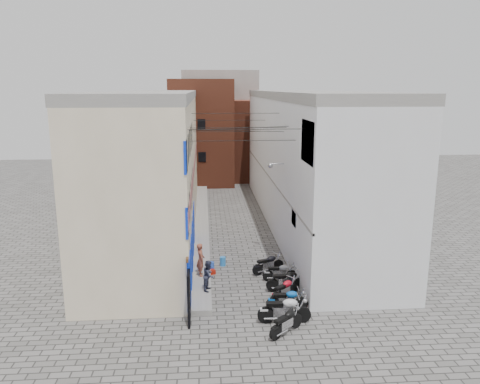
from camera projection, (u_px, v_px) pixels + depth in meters
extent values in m
plane|color=#5C5956|center=(251.00, 315.00, 19.43)|extent=(90.00, 90.00, 0.00)
cube|color=gray|center=(202.00, 224.00, 31.90)|extent=(0.90, 26.00, 0.25)
cube|color=beige|center=(156.00, 165.00, 30.77)|extent=(5.00, 26.00, 8.50)
cube|color=#B46665|center=(193.00, 168.00, 31.01)|extent=(0.10, 26.00, 0.80)
cube|color=#0D2FC7|center=(192.00, 247.00, 23.72)|extent=(0.12, 10.20, 2.40)
cube|color=#0D2FC7|center=(189.00, 170.00, 22.85)|extent=(0.10, 10.20, 4.00)
cube|color=gray|center=(153.00, 95.00, 29.79)|extent=(5.10, 26.00, 0.50)
cube|color=black|center=(189.00, 296.00, 18.61)|extent=(0.10, 1.20, 2.20)
cube|color=white|center=(305.00, 163.00, 31.53)|extent=(5.00, 26.00, 8.50)
cube|color=#0D2FC7|center=(309.00, 142.00, 19.56)|extent=(0.10, 2.40, 1.80)
cube|color=white|center=(295.00, 218.00, 22.86)|extent=(0.08, 1.00, 0.70)
cylinder|color=#B2B2B7|center=(278.00, 164.00, 25.27)|extent=(0.80, 0.06, 0.06)
sphere|color=#B2B2B7|center=(270.00, 166.00, 25.26)|extent=(0.28, 0.28, 0.28)
cube|color=gray|center=(308.00, 95.00, 30.55)|extent=(5.10, 26.00, 0.50)
cube|color=gray|center=(269.00, 176.00, 31.53)|extent=(0.10, 26.00, 0.12)
cube|color=brown|center=(202.00, 132.00, 45.43)|extent=(6.00, 6.00, 10.00)
cube|color=brown|center=(251.00, 140.00, 47.97)|extent=(5.00, 6.00, 8.00)
cube|color=gray|center=(220.00, 122.00, 51.31)|extent=(8.00, 5.00, 11.00)
cube|color=black|center=(224.00, 175.00, 43.69)|extent=(2.00, 0.30, 2.40)
cylinder|color=black|center=(247.00, 129.00, 19.74)|extent=(5.20, 0.02, 0.02)
cylinder|color=black|center=(243.00, 141.00, 21.84)|extent=(5.20, 0.02, 0.02)
cylinder|color=black|center=(239.00, 128.00, 24.18)|extent=(5.20, 0.02, 0.02)
cylinder|color=black|center=(236.00, 113.00, 26.49)|extent=(5.20, 0.02, 0.02)
cylinder|color=black|center=(232.00, 132.00, 29.69)|extent=(5.20, 0.02, 0.02)
cylinder|color=black|center=(230.00, 120.00, 32.50)|extent=(5.20, 0.02, 0.02)
cylinder|color=black|center=(241.00, 128.00, 22.70)|extent=(5.65, 2.07, 0.02)
cylinder|color=black|center=(237.00, 131.00, 25.71)|extent=(5.80, 1.58, 0.02)
imported|color=#974D36|center=(201.00, 260.00, 22.69)|extent=(0.49, 0.65, 1.63)
imported|color=#2C2F42|center=(209.00, 275.00, 21.08)|extent=(0.70, 0.80, 1.39)
cylinder|color=blue|center=(211.00, 266.00, 24.02)|extent=(0.35, 0.35, 0.48)
cylinder|color=#297CD1|center=(223.00, 261.00, 24.73)|extent=(0.35, 0.35, 0.48)
cube|color=#A0180B|center=(211.00, 272.00, 23.64)|extent=(0.43, 0.38, 0.22)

